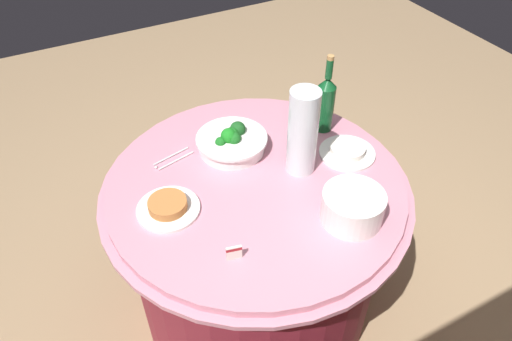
{
  "coord_description": "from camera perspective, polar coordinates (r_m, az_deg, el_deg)",
  "views": [
    {
      "loc": [
        0.6,
        1.14,
        1.94
      ],
      "look_at": [
        0.0,
        0.0,
        0.79
      ],
      "focal_mm": 33.43,
      "sensor_mm": 36.0,
      "label": 1
    }
  ],
  "objects": [
    {
      "name": "food_plate_peanuts",
      "position": [
        1.67,
        -10.49,
        -4.28
      ],
      "size": [
        0.22,
        0.22,
        0.04
      ],
      "color": "white",
      "rests_on": "buffet_table"
    },
    {
      "name": "plate_stack",
      "position": [
        1.62,
        11.47,
        -4.29
      ],
      "size": [
        0.21,
        0.21,
        0.11
      ],
      "color": "white",
      "rests_on": "buffet_table"
    },
    {
      "name": "food_plate_rice",
      "position": [
        1.9,
        10.87,
        2.28
      ],
      "size": [
        0.22,
        0.22,
        0.04
      ],
      "color": "white",
      "rests_on": "buffet_table"
    },
    {
      "name": "buffet_table",
      "position": [
        2.02,
        0.0,
        -8.78
      ],
      "size": [
        1.16,
        1.16,
        0.74
      ],
      "color": "maroon",
      "rests_on": "ground_plane"
    },
    {
      "name": "ground_plane",
      "position": [
        2.33,
        0.0,
        -14.65
      ],
      "size": [
        6.0,
        6.0,
        0.0
      ],
      "primitive_type": "plane",
      "color": "#9E7F5B"
    },
    {
      "name": "label_placard_front",
      "position": [
        1.49,
        -2.65,
        -9.73
      ],
      "size": [
        0.05,
        0.02,
        0.05
      ],
      "color": "white",
      "rests_on": "buffet_table"
    },
    {
      "name": "decorative_fruit_vase",
      "position": [
        1.72,
        5.58,
        4.33
      ],
      "size": [
        0.11,
        0.11,
        0.34
      ],
      "color": "silver",
      "rests_on": "buffet_table"
    },
    {
      "name": "broccoli_bowl",
      "position": [
        1.87,
        -2.97,
        3.44
      ],
      "size": [
        0.28,
        0.28,
        0.11
      ],
      "color": "white",
      "rests_on": "buffet_table"
    },
    {
      "name": "wine_bottle",
      "position": [
        1.95,
        8.32,
        8.08
      ],
      "size": [
        0.07,
        0.07,
        0.34
      ],
      "color": "#104A22",
      "rests_on": "buffet_table"
    },
    {
      "name": "serving_tongs",
      "position": [
        1.87,
        -10.02,
        1.34
      ],
      "size": [
        0.17,
        0.08,
        0.01
      ],
      "color": "silver",
      "rests_on": "buffet_table"
    }
  ]
}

